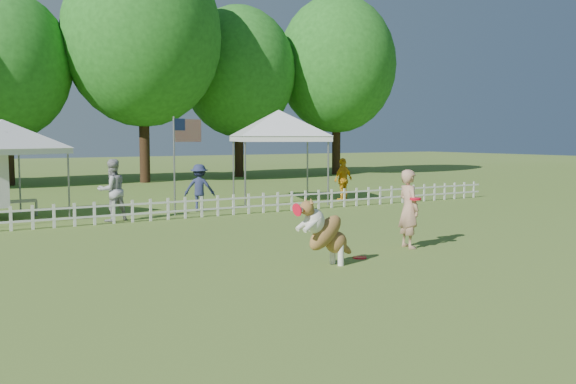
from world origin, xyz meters
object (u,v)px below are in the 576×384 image
Objects in this scene: dog at (326,233)px; spectator_c at (343,180)px; spectator_b at (199,188)px; flag_pole at (174,166)px; handler at (409,209)px; canopy_tent_left at (4,171)px; frisbee_on_turf at (360,258)px; spectator_a at (112,190)px; canopy_tent_right at (279,157)px.

spectator_c reaches higher than dog.
dog is at bearing 110.20° from spectator_b.
handler is at bearing -92.15° from flag_pole.
flag_pole reaches higher than handler.
canopy_tent_left is 4.57m from flag_pole.
frisbee_on_turf is 0.17× the size of spectator_c.
spectator_b is (1.05, 0.63, -0.71)m from flag_pole.
dog is 10.49m from canopy_tent_left.
canopy_tent_left reaches higher than spectator_a.
handler reaches higher than spectator_b.
canopy_tent_left is 1.77× the size of spectator_c.
spectator_c reaches higher than frisbee_on_turf.
canopy_tent_left is 8.85m from canopy_tent_right.
spectator_a reaches higher than handler.
handler is 1.12× the size of spectator_b.
spectator_c is (6.59, 0.75, -0.66)m from flag_pole.
canopy_tent_right reaches higher than spectator_a.
frisbee_on_turf is 8.06m from spectator_a.
dog is at bearing 115.89° from handler.
handler is at bearing -85.73° from canopy_tent_right.
canopy_tent_left is (-6.35, 9.08, 0.53)m from handler.
flag_pole reaches higher than dog.
spectator_c is (5.54, 0.12, 0.04)m from spectator_b.
spectator_a is at bearing 93.50° from dog.
flag_pole is 1.87× the size of spectator_c.
spectator_c is at bearing -6.04° from canopy_tent_right.
canopy_tent_left is at bearing -48.29° from spectator_a.
frisbee_on_turf is (-1.54, -0.36, -0.79)m from handler.
handler is 9.49m from spectator_c.
spectator_b reaches higher than frisbee_on_turf.
spectator_b is 5.54m from spectator_c.
canopy_tent_left is 3.05m from spectator_a.
frisbee_on_turf is 8.07m from flag_pole.
canopy_tent_left is 0.94× the size of flag_pole.
dog is 0.72× the size of spectator_a.
spectator_a is 3.08m from spectator_b.
spectator_a is at bearing 39.60° from handler.
handler reaches higher than frisbee_on_turf.
dog is 0.42× the size of flag_pole.
dog is 0.84× the size of spectator_b.
spectator_a is 1.17× the size of spectator_b.
frisbee_on_turf is 10.64m from spectator_c.
spectator_b is at bearing 13.61° from flag_pole.
canopy_tent_right reaches higher than spectator_b.
canopy_tent_right is 4.85m from flag_pole.
canopy_tent_left is 1.87× the size of spectator_b.
frisbee_on_turf is at bearing 114.41° from handler.
spectator_a is at bearing 107.33° from frisbee_on_turf.
canopy_tent_right is at bearing 3.68° from flag_pole.
canopy_tent_right is 2.18× the size of spectator_b.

